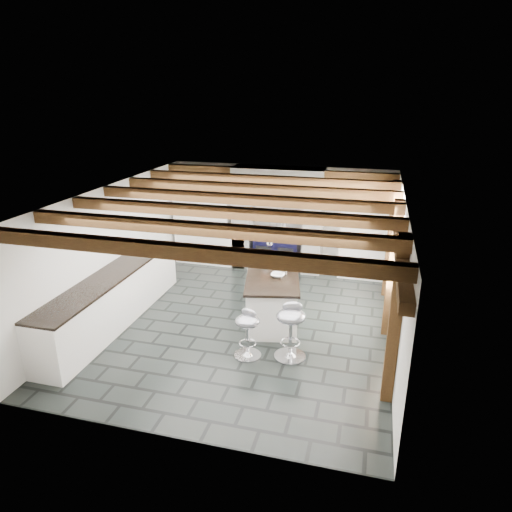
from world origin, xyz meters
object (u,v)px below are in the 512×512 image
(bar_stool_near, at_px, (291,325))
(bar_stool_far, at_px, (248,328))
(range_cooker, at_px, (277,249))
(kitchen_island, at_px, (272,296))

(bar_stool_near, xyz_separation_m, bar_stool_far, (-0.63, -0.13, -0.08))
(range_cooker, relative_size, bar_stool_far, 1.30)
(kitchen_island, distance_m, bar_stool_far, 1.29)
(bar_stool_near, bearing_deg, kitchen_island, 99.14)
(kitchen_island, height_order, bar_stool_far, kitchen_island)
(range_cooker, distance_m, kitchen_island, 2.50)
(bar_stool_near, distance_m, bar_stool_far, 0.65)
(range_cooker, distance_m, bar_stool_far, 3.76)
(kitchen_island, relative_size, bar_stool_far, 2.42)
(kitchen_island, relative_size, bar_stool_near, 2.07)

